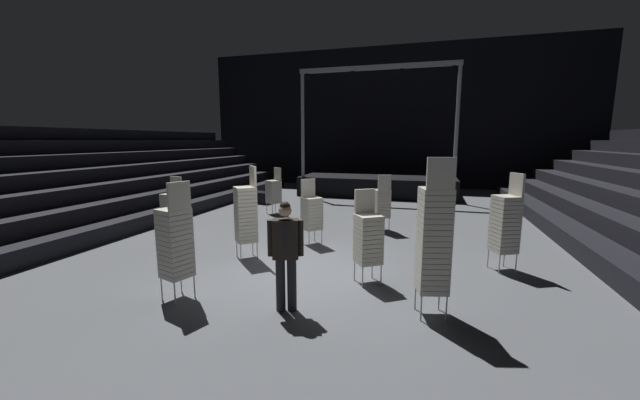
# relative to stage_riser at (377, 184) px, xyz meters

# --- Properties ---
(ground_plane) EXTENTS (22.00, 30.00, 0.10)m
(ground_plane) POSITION_rel_stage_riser_xyz_m (0.00, -10.96, -0.64)
(ground_plane) COLOR #515459
(arena_end_wall) EXTENTS (22.00, 0.30, 8.00)m
(arena_end_wall) POSITION_rel_stage_riser_xyz_m (0.00, 4.04, 3.41)
(arena_end_wall) COLOR black
(arena_end_wall) RESTS_ON ground_plane
(bleacher_bank_left) EXTENTS (5.25, 24.00, 3.15)m
(bleacher_bank_left) POSITION_rel_stage_riser_xyz_m (-8.38, -9.96, 0.98)
(bleacher_bank_left) COLOR black
(bleacher_bank_left) RESTS_ON ground_plane
(stage_riser) EXTENTS (7.47, 2.63, 5.99)m
(stage_riser) POSITION_rel_stage_riser_xyz_m (0.00, 0.00, 0.00)
(stage_riser) COLOR black
(stage_riser) RESTS_ON ground_plane
(man_with_tie) EXTENTS (0.57, 0.34, 1.78)m
(man_with_tie) POSITION_rel_stage_riser_xyz_m (0.31, -12.72, 0.42)
(man_with_tie) COLOR black
(man_with_tie) RESTS_ON ground_plane
(chair_stack_front_left) EXTENTS (0.61, 0.61, 1.71)m
(chair_stack_front_left) POSITION_rel_stage_riser_xyz_m (-3.05, -5.57, 0.26)
(chair_stack_front_left) COLOR #B2B5BA
(chair_stack_front_left) RESTS_ON ground_plane
(chair_stack_front_right) EXTENTS (0.51, 0.51, 1.71)m
(chair_stack_front_right) POSITION_rel_stage_riser_xyz_m (-4.40, -9.47, 0.26)
(chair_stack_front_right) COLOR #B2B5BA
(chair_stack_front_right) RESTS_ON ground_plane
(chair_stack_mid_left) EXTENTS (0.59, 0.59, 2.05)m
(chair_stack_mid_left) POSITION_rel_stage_riser_xyz_m (3.98, -9.69, 0.43)
(chair_stack_mid_left) COLOR #B2B5BA
(chair_stack_mid_left) RESTS_ON ground_plane
(chair_stack_mid_right) EXTENTS (0.60, 0.60, 1.71)m
(chair_stack_mid_right) POSITION_rel_stage_riser_xyz_m (1.09, -6.99, 0.26)
(chair_stack_mid_right) COLOR #B2B5BA
(chair_stack_mid_right) RESTS_ON ground_plane
(chair_stack_mid_centre) EXTENTS (0.61, 0.61, 1.79)m
(chair_stack_mid_centre) POSITION_rel_stage_riser_xyz_m (1.36, -11.19, 0.31)
(chair_stack_mid_centre) COLOR #B2B5BA
(chair_stack_mid_centre) RESTS_ON ground_plane
(chair_stack_rear_left) EXTENTS (0.54, 0.54, 2.48)m
(chair_stack_rear_left) POSITION_rel_stage_riser_xyz_m (2.52, -12.23, 0.64)
(chair_stack_rear_left) COLOR #B2B5BA
(chair_stack_rear_left) RESTS_ON ground_plane
(chair_stack_rear_right) EXTENTS (0.62, 0.62, 2.14)m
(chair_stack_rear_right) POSITION_rel_stage_riser_xyz_m (-1.55, -10.53, 0.47)
(chair_stack_rear_right) COLOR #B2B5BA
(chair_stack_rear_right) RESTS_ON ground_plane
(chair_stack_rear_centre) EXTENTS (0.62, 0.62, 1.71)m
(chair_stack_rear_centre) POSITION_rel_stage_riser_xyz_m (-0.47, -8.98, 0.26)
(chair_stack_rear_centre) COLOR #B2B5BA
(chair_stack_rear_centre) RESTS_ON ground_plane
(chair_stack_aisle_left) EXTENTS (0.56, 0.56, 2.05)m
(chair_stack_aisle_left) POSITION_rel_stage_riser_xyz_m (-1.64, -12.84, 0.43)
(chair_stack_aisle_left) COLOR #B2B5BA
(chair_stack_aisle_left) RESTS_ON ground_plane
(equipment_road_case) EXTENTS (1.01, 0.78, 0.49)m
(equipment_road_case) POSITION_rel_stage_riser_xyz_m (-4.52, -3.60, -0.35)
(equipment_road_case) COLOR black
(equipment_road_case) RESTS_ON ground_plane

